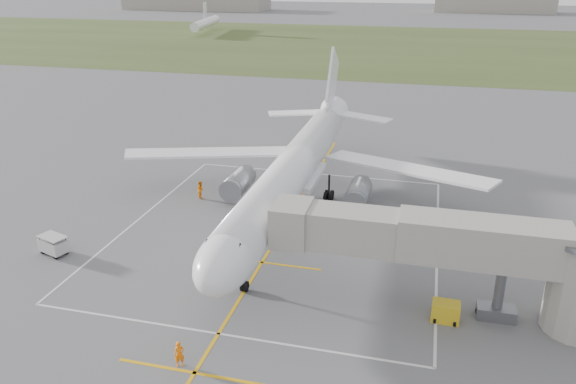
% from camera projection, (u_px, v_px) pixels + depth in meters
% --- Properties ---
extents(ground, '(700.00, 700.00, 0.00)m').
position_uv_depth(ground, '(291.00, 214.00, 55.27)').
color(ground, '#555557').
rests_on(ground, ground).
extents(grass_strip, '(700.00, 120.00, 0.02)m').
position_uv_depth(grass_strip, '(394.00, 46.00, 172.07)').
color(grass_strip, '#39481F').
rests_on(grass_strip, ground).
extents(apron_markings, '(28.20, 60.00, 0.01)m').
position_uv_depth(apron_markings, '(275.00, 240.00, 50.04)').
color(apron_markings, '#E6A30D').
rests_on(apron_markings, ground).
extents(airliner, '(38.93, 46.75, 13.52)m').
position_uv_depth(airliner, '(293.00, 170.00, 54.30)').
color(airliner, white).
rests_on(airliner, ground).
extents(jet_bridge, '(23.40, 5.00, 7.20)m').
position_uv_depth(jet_bridge, '(469.00, 253.00, 37.75)').
color(jet_bridge, gray).
rests_on(jet_bridge, ground).
extents(gpu_unit, '(1.92, 1.39, 1.41)m').
position_uv_depth(gpu_unit, '(446.00, 312.00, 38.46)').
color(gpu_unit, gold).
rests_on(gpu_unit, ground).
extents(baggage_cart, '(2.72, 2.11, 1.66)m').
position_uv_depth(baggage_cart, '(54.00, 245.00, 47.35)').
color(baggage_cart, '#B5B5B5').
rests_on(baggage_cart, ground).
extents(ramp_worker_nose, '(0.74, 0.68, 1.70)m').
position_uv_depth(ramp_worker_nose, '(179.00, 354.00, 34.01)').
color(ramp_worker_nose, orange).
rests_on(ramp_worker_nose, ground).
extents(ramp_worker_wing, '(1.15, 1.14, 1.88)m').
position_uv_depth(ramp_worker_wing, '(201.00, 190.00, 58.83)').
color(ramp_worker_wing, orange).
rests_on(ramp_worker_wing, ground).
extents(distant_hangars, '(345.00, 49.00, 12.00)m').
position_uv_depth(distant_hangars, '(384.00, 2.00, 295.33)').
color(distant_hangars, gray).
rests_on(distant_hangars, ground).
extents(distant_aircraft, '(169.10, 70.91, 8.85)m').
position_uv_depth(distant_aircraft, '(420.00, 22.00, 206.62)').
color(distant_aircraft, white).
rests_on(distant_aircraft, ground).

